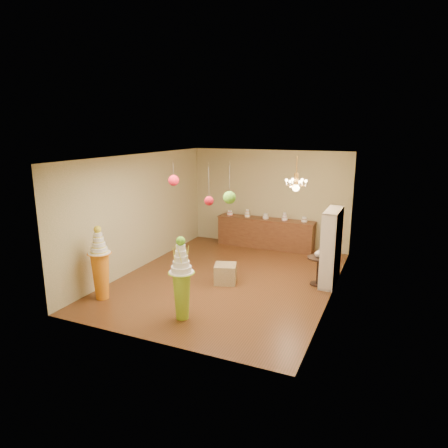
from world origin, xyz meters
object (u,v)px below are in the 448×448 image
at_px(pedestal_green, 182,285).
at_px(round_table, 318,267).
at_px(pedestal_orange, 101,270).
at_px(sideboard, 265,232).

relative_size(pedestal_green, round_table, 2.42).
bearing_deg(pedestal_orange, round_table, 32.85).
xyz_separation_m(pedestal_orange, sideboard, (2.07, 5.12, -0.18)).
xyz_separation_m(pedestal_green, round_table, (2.09, 2.81, -0.25)).
bearing_deg(round_table, sideboard, 130.90).
relative_size(sideboard, round_table, 4.41).
bearing_deg(round_table, pedestal_orange, -147.15).
bearing_deg(sideboard, round_table, -49.10).
height_order(sideboard, round_table, sideboard).
bearing_deg(pedestal_green, sideboard, 90.09).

